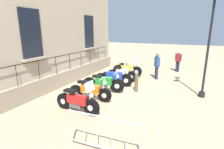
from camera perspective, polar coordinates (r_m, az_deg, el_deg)
The scene contains 13 objects.
ground_plane at distance 9.42m, azimuth -0.57°, elevation -4.65°, with size 60.00×60.00×0.00m, color tan.
building_facade at distance 10.50m, azimuth -16.09°, elevation 15.11°, with size 0.82×10.88×6.83m.
motorcycle_red at distance 6.91m, azimuth -11.15°, elevation -8.65°, with size 1.95×0.62×1.30m.
motorcycle_orange at distance 7.90m, azimuth -7.17°, elevation -5.33°, with size 2.04×0.57×1.08m.
motorcycle_green at distance 8.89m, azimuth -2.88°, elevation -2.77°, with size 2.15×0.75×1.03m.
motorcycle_blue at distance 9.73m, azimuth 0.60°, elevation -1.07°, with size 2.08×0.77×1.32m.
motorcycle_white at distance 10.80m, azimuth 3.24°, elevation 0.13°, with size 1.92×0.69×0.93m.
motorcycle_yellow at distance 11.96m, azimuth 5.06°, elevation 1.78°, with size 2.04×0.71×1.37m.
lamppost at distance 8.83m, azimuth 29.66°, elevation 14.25°, with size 0.36×1.06×4.68m.
crowd_barrier at distance 4.65m, azimuth -2.53°, elevation -18.69°, with size 2.04×0.13×1.05m.
bollard at distance 8.94m, azimuth 7.96°, elevation -2.47°, with size 0.18×0.18×1.00m.
pedestrian_standing at distance 13.82m, azimuth 20.72°, elevation 4.44°, with size 0.47×0.37×1.58m.
pedestrian_walking at distance 11.33m, azimuth 14.42°, elevation 3.17°, with size 0.39×0.45×1.67m.
Camera 1 is at (3.75, -8.05, 3.12)m, focal length 28.09 mm.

